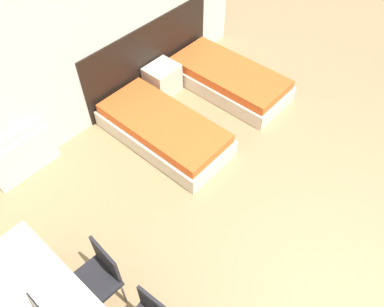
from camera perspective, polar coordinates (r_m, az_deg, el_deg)
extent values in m
plane|color=#9E7F56|center=(4.61, 22.66, -18.77)|extent=(20.00, 20.00, 0.00)
cube|color=silver|center=(5.18, -16.30, 16.31)|extent=(6.00, 0.05, 2.70)
cube|color=black|center=(6.10, -6.42, 14.47)|extent=(2.56, 0.03, 1.12)
cube|color=beige|center=(5.42, -4.33, 3.19)|extent=(0.93, 1.95, 0.25)
cube|color=#E05B23|center=(5.28, -4.45, 4.65)|extent=(0.85, 1.87, 0.14)
cube|color=beige|center=(6.28, 5.58, 10.74)|extent=(0.93, 1.95, 0.25)
cube|color=#E05B23|center=(6.16, 5.72, 12.14)|extent=(0.85, 1.87, 0.14)
cube|color=beige|center=(6.15, -4.55, 11.22)|extent=(0.51, 0.42, 0.48)
cube|color=silver|center=(5.34, -24.17, -0.57)|extent=(0.88, 0.12, 0.59)
cube|color=beige|center=(4.46, -25.79, -14.29)|extent=(0.53, 0.04, 0.71)
cube|color=#232328|center=(3.95, -14.86, -18.58)|extent=(0.46, 0.46, 0.05)
cube|color=#232328|center=(3.77, -13.00, -15.46)|extent=(0.06, 0.39, 0.40)
cylinder|color=slate|center=(4.24, -17.83, -19.47)|extent=(0.02, 0.02, 0.43)
cylinder|color=slate|center=(4.12, -10.41, -20.13)|extent=(0.02, 0.02, 0.43)
cylinder|color=slate|center=(4.27, -13.56, -16.55)|extent=(0.02, 0.02, 0.43)
cube|color=silver|center=(3.63, -19.54, -21.01)|extent=(0.33, 0.23, 0.02)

